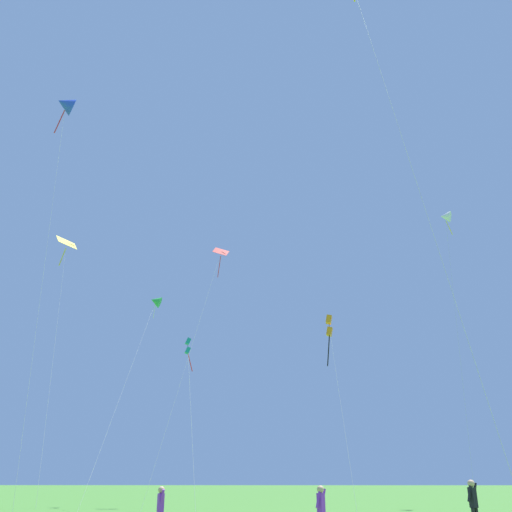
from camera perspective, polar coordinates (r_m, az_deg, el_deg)
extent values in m
cylinder|color=silver|center=(20.43, 14.37, 12.16)|extent=(1.47, 8.09, 25.80)
cone|color=green|center=(48.09, -10.14, -4.52)|extent=(1.12, 1.03, 1.15)
cylinder|color=silver|center=(47.85, -10.27, -5.58)|extent=(0.17, 0.07, 1.08)
cylinder|color=silver|center=(41.24, -13.21, -12.72)|extent=(1.17, 11.05, 15.60)
cone|color=blue|center=(46.45, -18.74, 14.36)|extent=(1.95, 1.93, 1.62)
cylinder|color=red|center=(45.44, -19.28, 12.74)|extent=(0.46, 0.47, 2.25)
cylinder|color=silver|center=(37.51, -20.66, -1.12)|extent=(2.62, 4.86, 28.09)
cube|color=teal|center=(35.27, -6.90, -8.58)|extent=(0.44, 0.45, 0.43)
cube|color=teal|center=(35.15, -6.94, -9.49)|extent=(0.44, 0.45, 0.43)
cylinder|color=#3F382D|center=(35.21, -6.92, -9.03)|extent=(0.02, 0.02, 0.82)
cylinder|color=red|center=(35.04, -6.71, -10.58)|extent=(0.38, 0.16, 1.19)
cylinder|color=silver|center=(31.99, -6.57, -16.37)|extent=(1.52, 4.87, 9.30)
cone|color=white|center=(52.06, 18.63, 3.81)|extent=(1.36, 1.34, 1.17)
cylinder|color=yellow|center=(51.66, 18.98, 2.72)|extent=(0.44, 0.08, 1.38)
cylinder|color=silver|center=(46.23, 19.83, -8.20)|extent=(2.03, 4.13, 23.08)
cube|color=orange|center=(39.71, 7.39, -6.40)|extent=(0.52, 0.61, 0.61)
cube|color=orange|center=(39.49, 7.45, -7.61)|extent=(0.52, 0.61, 0.61)
cylinder|color=#3F382D|center=(39.60, 7.42, -7.00)|extent=(0.04, 0.04, 1.23)
cylinder|color=black|center=(39.20, 7.37, -9.38)|extent=(0.31, 0.07, 2.26)
cylinder|color=silver|center=(35.36, 8.64, -14.93)|extent=(0.33, 6.49, 11.56)
cube|color=red|center=(48.57, -3.58, 0.46)|extent=(1.42, 0.63, 1.05)
cylinder|color=#3F382D|center=(48.57, -3.58, 0.46)|extent=(0.94, 0.36, 0.50)
cylinder|color=red|center=(48.26, -3.75, -1.08)|extent=(0.33, 0.42, 1.84)
cylinder|color=silver|center=(41.22, -6.83, -10.05)|extent=(3.30, 9.69, 19.95)
cube|color=yellow|center=(54.43, -18.63, 1.31)|extent=(1.86, 2.09, 1.17)
cylinder|color=#3F382D|center=(54.43, -18.63, 1.31)|extent=(1.19, 1.00, 0.32)
cylinder|color=yellow|center=(53.84, -19.02, -0.08)|extent=(0.41, 0.38, 1.80)
cylinder|color=silver|center=(47.21, -19.80, -9.24)|extent=(3.47, 7.74, 21.85)
cube|color=purple|center=(19.90, -9.64, -23.44)|extent=(0.25, 0.25, 0.57)
cylinder|color=purple|center=(19.78, -9.49, -23.04)|extent=(0.20, 0.26, 0.53)
cylinder|color=purple|center=(20.01, -9.73, -23.01)|extent=(0.20, 0.26, 0.53)
sphere|color=tan|center=(19.89, -9.56, -22.31)|extent=(0.21, 0.21, 0.21)
cube|color=purple|center=(18.69, 6.60, -23.65)|extent=(0.26, 0.26, 0.59)
cylinder|color=purple|center=(18.79, 6.82, -23.18)|extent=(0.23, 0.25, 0.55)
cylinder|color=purple|center=(18.59, 6.34, -23.22)|extent=(0.23, 0.25, 0.55)
sphere|color=tan|center=(18.68, 6.55, -22.42)|extent=(0.21, 0.21, 0.21)
cube|color=black|center=(22.05, 21.11, -21.85)|extent=(0.29, 0.29, 0.65)
cylinder|color=black|center=(22.16, 21.28, -21.40)|extent=(0.29, 0.24, 0.60)
cylinder|color=black|center=(21.94, 20.82, -21.47)|extent=(0.29, 0.24, 0.60)
sphere|color=tan|center=(22.05, 20.95, -20.71)|extent=(0.24, 0.24, 0.24)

